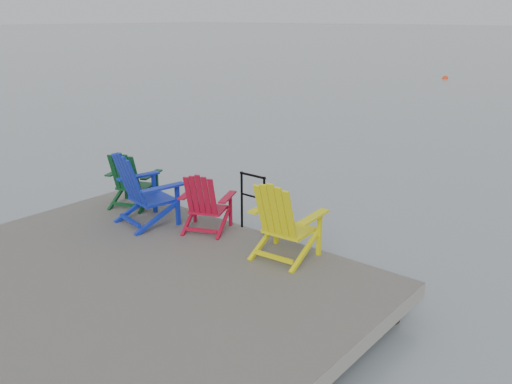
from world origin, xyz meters
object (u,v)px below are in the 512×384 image
Objects in this scene: handrail at (253,197)px; chair_blue at (143,188)px; chair_green at (131,179)px; buoy_b at (445,79)px; chair_yellow at (284,220)px; chair_red at (205,202)px.

handrail is 0.77× the size of chair_blue.
buoy_b is (-4.90, 27.09, -1.00)m from chair_green.
chair_green is 0.89× the size of chair_yellow.
handrail is 0.95× the size of chair_red.
chair_green is (-2.31, -0.47, -0.04)m from handrail.
handrail is 0.72m from chair_red.
handrail is 2.64× the size of buoy_b.
handrail is at bearing 16.99° from chair_red.
chair_red is at bearing 174.29° from chair_yellow.
chair_yellow is (0.95, -0.50, 0.02)m from handrail.
chair_yellow is 28.33m from buoy_b.
chair_red reaches higher than buoy_b.
handrail is 1.73m from chair_blue.
buoy_b is (-5.71, 27.48, -1.09)m from chair_blue.
buoy_b is at bearing 101.87° from chair_yellow.
chair_red is (0.96, 0.39, -0.11)m from chair_blue.
chair_blue is 2.48m from chair_yellow.
chair_green reaches higher than chair_red.
chair_yellow reaches higher than chair_green.
chair_yellow is (3.27, -0.02, 0.06)m from chair_green.
chair_blue is at bearing -78.25° from buoy_b.
chair_blue reaches higher than buoy_b.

